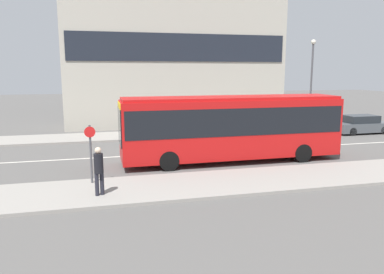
{
  "coord_description": "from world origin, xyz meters",
  "views": [
    {
      "loc": [
        -3.24,
        -20.61,
        4.72
      ],
      "look_at": [
        1.39,
        -2.17,
        1.33
      ],
      "focal_mm": 35.0,
      "sensor_mm": 36.0,
      "label": 1
    }
  ],
  "objects_px": {
    "city_bus": "(232,124)",
    "bus_stop_sign": "(91,149)",
    "street_lamp": "(312,76)",
    "parked_car_0": "(361,125)",
    "pedestrian_near_stop": "(99,168)"
  },
  "relations": [
    {
      "from": "city_bus",
      "to": "bus_stop_sign",
      "type": "relative_size",
      "value": 4.75
    },
    {
      "from": "street_lamp",
      "to": "city_bus",
      "type": "bearing_deg",
      "value": -140.7
    },
    {
      "from": "parked_car_0",
      "to": "pedestrian_near_stop",
      "type": "xyz_separation_m",
      "value": [
        -19.39,
        -10.32,
        0.53
      ]
    },
    {
      "from": "bus_stop_sign",
      "to": "street_lamp",
      "type": "bearing_deg",
      "value": 32.04
    },
    {
      "from": "bus_stop_sign",
      "to": "city_bus",
      "type": "bearing_deg",
      "value": 20.7
    },
    {
      "from": "city_bus",
      "to": "pedestrian_near_stop",
      "type": "distance_m",
      "value": 8.07
    },
    {
      "from": "street_lamp",
      "to": "pedestrian_near_stop",
      "type": "bearing_deg",
      "value": -143.37
    },
    {
      "from": "parked_car_0",
      "to": "city_bus",
      "type": "bearing_deg",
      "value": -154.67
    },
    {
      "from": "bus_stop_sign",
      "to": "street_lamp",
      "type": "xyz_separation_m",
      "value": [
        16.14,
        10.1,
        2.77
      ]
    },
    {
      "from": "pedestrian_near_stop",
      "to": "street_lamp",
      "type": "xyz_separation_m",
      "value": [
        15.84,
        11.77,
        3.14
      ]
    },
    {
      "from": "parked_car_0",
      "to": "street_lamp",
      "type": "bearing_deg",
      "value": 157.73
    },
    {
      "from": "city_bus",
      "to": "parked_car_0",
      "type": "bearing_deg",
      "value": 24.21
    },
    {
      "from": "pedestrian_near_stop",
      "to": "bus_stop_sign",
      "type": "bearing_deg",
      "value": 77.46
    },
    {
      "from": "parked_car_0",
      "to": "street_lamp",
      "type": "xyz_separation_m",
      "value": [
        -3.55,
        1.45,
        3.67
      ]
    },
    {
      "from": "parked_car_0",
      "to": "pedestrian_near_stop",
      "type": "distance_m",
      "value": 21.97
    }
  ]
}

